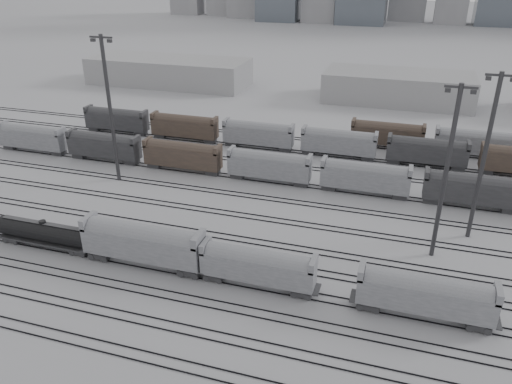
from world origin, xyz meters
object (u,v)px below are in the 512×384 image
(tank_car_b, at_px, (45,232))
(light_mast_c, at_px, (446,171))
(hopper_car_c, at_px, (425,293))
(hopper_car_b, at_px, (258,265))
(hopper_car_a, at_px, (143,241))

(tank_car_b, xyz_separation_m, light_mast_c, (51.74, 13.98, 10.27))
(tank_car_b, xyz_separation_m, hopper_car_c, (50.60, 0.00, 1.01))
(tank_car_b, height_order, hopper_car_b, hopper_car_b)
(hopper_car_c, relative_size, light_mast_c, 0.63)
(tank_car_b, relative_size, hopper_car_c, 1.07)
(hopper_car_a, height_order, light_mast_c, light_mast_c)
(hopper_car_c, bearing_deg, tank_car_b, 180.00)
(hopper_car_a, distance_m, light_mast_c, 39.85)
(hopper_car_b, xyz_separation_m, hopper_car_c, (19.51, 0.00, 0.16))
(hopper_car_c, height_order, light_mast_c, light_mast_c)
(tank_car_b, height_order, light_mast_c, light_mast_c)
(tank_car_b, relative_size, hopper_car_b, 1.13)
(hopper_car_a, bearing_deg, tank_car_b, 180.00)
(hopper_car_b, distance_m, light_mast_c, 26.65)
(tank_car_b, bearing_deg, hopper_car_a, -0.00)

